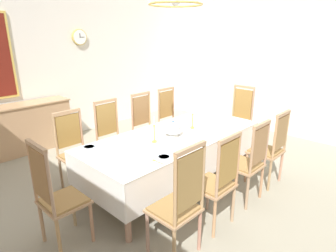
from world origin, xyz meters
TOP-DOWN VIEW (x-y plane):
  - ground at (0.00, 0.00)m, footprint 6.52×6.04m
  - back_wall at (0.00, 3.06)m, footprint 6.52×0.08m
  - right_wall at (3.30, 0.00)m, footprint 0.08×6.04m
  - dining_table at (0.00, -0.10)m, footprint 2.67×1.13m
  - tablecloth at (0.00, -0.10)m, footprint 2.69×1.15m
  - chair_south_a at (-1.00, -1.07)m, footprint 0.44×0.42m
  - chair_north_a at (-1.00, 0.88)m, footprint 0.44×0.42m
  - chair_south_b at (-0.37, -1.07)m, footprint 0.44×0.42m
  - chair_north_b at (-0.37, 0.88)m, footprint 0.44×0.42m
  - chair_south_c at (0.34, -1.07)m, footprint 0.44×0.42m
  - chair_north_c at (0.34, 0.88)m, footprint 0.44×0.42m
  - chair_south_d at (0.97, -1.07)m, footprint 0.44×0.42m
  - chair_north_d at (0.97, 0.88)m, footprint 0.44×0.42m
  - chair_head_west at (-1.74, -0.10)m, footprint 0.42×0.44m
  - chair_head_east at (1.74, -0.10)m, footprint 0.42×0.44m
  - soup_tureen at (-0.03, -0.10)m, footprint 0.26×0.26m
  - candlestick_west at (-0.39, -0.10)m, footprint 0.07×0.07m
  - candlestick_east at (0.39, -0.10)m, footprint 0.07×0.07m
  - bowl_near_left at (-0.68, -0.55)m, footprint 0.15×0.15m
  - bowl_near_right at (0.94, 0.31)m, footprint 0.15×0.15m
  - bowl_far_left at (-1.10, 0.32)m, footprint 0.15×0.15m
  - spoon_primary at (-0.78, -0.52)m, footprint 0.03×0.18m
  - spoon_secondary at (1.04, 0.33)m, footprint 0.04×0.18m
  - sideboard at (-0.88, 2.74)m, footprint 1.44×0.48m
  - mounted_clock at (0.44, 2.99)m, footprint 0.32×0.06m
  - chandelier at (-0.00, -0.10)m, footprint 0.68×0.68m

SIDE VIEW (x-z plane):
  - ground at x=0.00m, z-range -0.04..0.00m
  - sideboard at x=-0.88m, z-range 0.00..0.91m
  - chair_south_c at x=0.34m, z-range 0.02..1.13m
  - chair_south_d at x=0.97m, z-range 0.02..1.13m
  - chair_north_a at x=-1.00m, z-range 0.02..1.13m
  - chair_south_b at x=-0.37m, z-range 0.02..1.15m
  - chair_north_b at x=-0.37m, z-range 0.01..1.17m
  - chair_north_c at x=0.34m, z-range 0.01..1.17m
  - chair_north_d at x=0.97m, z-range 0.01..1.17m
  - chair_head_west at x=-1.74m, z-range 0.01..1.18m
  - chair_south_a at x=-1.00m, z-range 0.00..1.21m
  - chair_head_east at x=1.74m, z-range 0.00..1.22m
  - tablecloth at x=0.00m, z-range 0.43..0.88m
  - dining_table at x=0.00m, z-range 0.31..1.08m
  - spoon_primary at x=-0.78m, z-range 0.77..0.78m
  - spoon_secondary at x=1.04m, z-range 0.77..0.78m
  - bowl_near_left at x=-0.68m, z-range 0.77..0.81m
  - bowl_far_left at x=-1.10m, z-range 0.77..0.81m
  - bowl_near_right at x=0.94m, z-range 0.77..0.81m
  - soup_tureen at x=-0.03m, z-range 0.77..0.98m
  - candlestick_east at x=0.39m, z-range 0.74..1.07m
  - candlestick_west at x=-0.39m, z-range 0.74..1.08m
  - back_wall at x=0.00m, z-range 0.00..3.14m
  - right_wall at x=3.30m, z-range 0.00..3.14m
  - mounted_clock at x=0.44m, z-range 1.88..2.20m
  - chandelier at x=0.00m, z-range 2.13..2.79m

